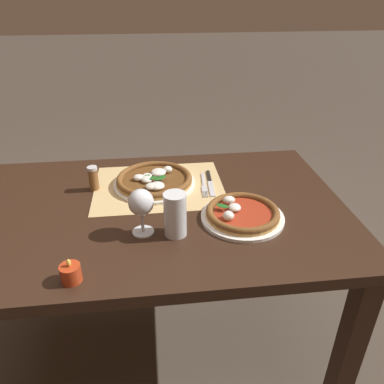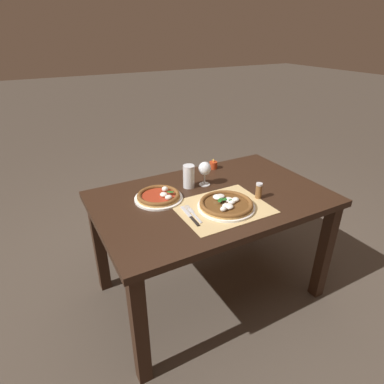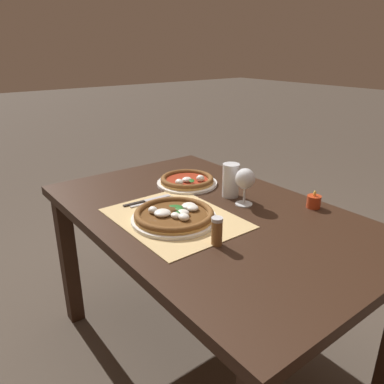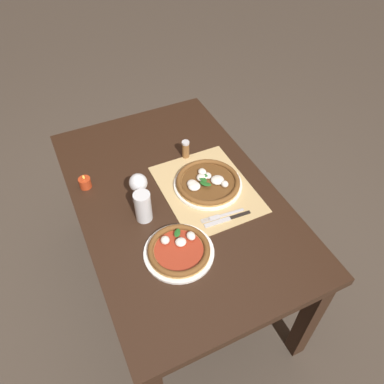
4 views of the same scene
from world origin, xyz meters
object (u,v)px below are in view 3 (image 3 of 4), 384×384
at_px(pizza_far, 187,181).
at_px(knife, 147,200).
at_px(votive_candle, 314,202).
at_px(fork, 153,202).
at_px(pepper_shaker, 217,231).
at_px(wine_glass, 245,180).
at_px(pint_glass, 231,181).
at_px(pizza_near, 174,215).

xyz_separation_m(pizza_far, knife, (0.07, -0.26, -0.01)).
bearing_deg(votive_candle, fork, -131.42).
bearing_deg(pepper_shaker, fork, 177.23).
bearing_deg(wine_glass, pepper_shaker, -59.17).
height_order(pizza_far, pint_glass, pint_glass).
relative_size(pizza_near, knife, 1.48).
bearing_deg(knife, fork, 22.49).
relative_size(pizza_near, wine_glass, 2.06).
bearing_deg(pint_glass, pepper_shaker, -48.81).
bearing_deg(votive_candle, wine_glass, -133.56).
height_order(knife, pepper_shaker, pepper_shaker).
distance_m(knife, votive_candle, 0.68).
relative_size(pizza_near, pepper_shaker, 3.29).
xyz_separation_m(pizza_near, wine_glass, (0.05, 0.31, 0.08)).
bearing_deg(wine_glass, knife, -131.77).
bearing_deg(pint_glass, pizza_far, -165.27).
relative_size(pizza_far, knife, 1.31).
xyz_separation_m(pizza_near, fork, (-0.19, 0.03, -0.02)).
bearing_deg(votive_candle, pizza_near, -114.76).
distance_m(wine_glass, votive_candle, 0.29).
height_order(pizza_near, pepper_shaker, pepper_shaker).
relative_size(fork, pepper_shaker, 2.07).
bearing_deg(pepper_shaker, pizza_near, -178.38).
height_order(wine_glass, pepper_shaker, wine_glass).
bearing_deg(knife, pint_glass, 62.73).
distance_m(fork, knife, 0.03).
xyz_separation_m(pint_glass, pepper_shaker, (0.29, -0.33, -0.02)).
xyz_separation_m(wine_glass, pint_glass, (-0.10, 0.02, -0.04)).
xyz_separation_m(pizza_far, fork, (0.09, -0.25, -0.01)).
bearing_deg(fork, knife, -157.51).
bearing_deg(pizza_far, wine_glass, 7.03).
distance_m(pint_glass, fork, 0.34).
bearing_deg(pizza_near, wine_glass, 81.58).
height_order(pizza_far, pepper_shaker, pepper_shaker).
bearing_deg(pepper_shaker, knife, 178.81).
xyz_separation_m(pizza_near, pepper_shaker, (0.23, 0.01, 0.03)).
height_order(fork, votive_candle, votive_candle).
bearing_deg(pizza_near, pint_glass, 99.55).
relative_size(wine_glass, pint_glass, 1.07).
bearing_deg(votive_candle, knife, -132.50).
height_order(pizza_far, votive_candle, votive_candle).
distance_m(wine_glass, pint_glass, 0.11).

